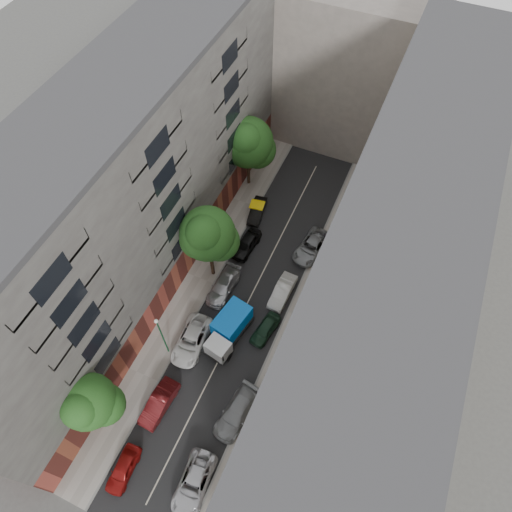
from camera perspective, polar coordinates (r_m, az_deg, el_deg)
The scene contains 24 objects.
ground at distance 45.48m, azimuth -0.76°, elevation -5.27°, with size 120.00×120.00×0.00m, color #4C4C49.
road_surface at distance 45.47m, azimuth -0.76°, elevation -5.26°, with size 8.00×44.00×0.02m, color black.
sidewalk_left at distance 46.85m, azimuth -6.92°, elevation -2.82°, with size 3.00×44.00×0.15m, color gray.
sidewalk_right at distance 44.62m, azimuth 5.77°, elevation -7.68°, with size 3.00×44.00×0.15m, color gray.
building_left at distance 41.16m, azimuth -15.15°, elevation 7.04°, with size 8.00×44.00×20.00m, color #474442.
building_right at distance 35.88m, azimuth 15.36°, elevation -3.63°, with size 8.00×44.00×20.00m, color tan.
building_endcap at distance 57.58m, azimuth 11.52°, elevation 22.63°, with size 18.00×12.00×18.00m, color gray.
tarp_truck at distance 42.50m, azimuth -3.50°, elevation -9.10°, with size 3.19×5.90×2.56m.
car_left_0 at distance 41.13m, azimuth -16.26°, elevation -24.19°, with size 1.55×3.84×1.31m, color maroon.
car_left_1 at distance 41.61m, azimuth -12.03°, elevation -17.55°, with size 1.56×4.48×1.48m, color #4E0F11.
car_left_2 at distance 43.11m, azimuth -8.08°, elevation -10.39°, with size 2.48×5.38×1.49m, color silver.
car_left_3 at distance 45.43m, azimuth -4.10°, elevation -3.78°, with size 2.00×4.91×1.43m, color #B2B2B7.
car_left_4 at distance 48.08m, azimuth -1.19°, elevation 1.52°, with size 1.72×4.28×1.46m, color black.
car_left_5 at distance 50.91m, azimuth 0.14°, elevation 5.67°, with size 1.39×3.97×1.31m, color black.
car_right_0 at distance 39.88m, azimuth -7.78°, elevation -26.30°, with size 2.31×5.01×1.39m, color #B2B1B6.
car_right_1 at distance 40.59m, azimuth -2.42°, elevation -18.95°, with size 2.10×5.17×1.50m, color slate.
car_right_2 at distance 43.28m, azimuth 1.16°, elevation -9.11°, with size 1.50×3.74×1.27m, color black.
car_right_3 at distance 45.10m, azimuth 3.33°, elevation -4.44°, with size 1.50×4.31×1.42m, color silver.
car_right_4 at distance 48.23m, azimuth 6.94°, elevation 1.15°, with size 2.37×5.14×1.43m, color slate.
tree_near at distance 38.13m, azimuth -20.13°, elevation -16.98°, with size 4.71×4.34×7.66m.
tree_mid at distance 41.47m, azimuth -6.01°, elevation 2.48°, with size 5.41×5.15×9.64m.
tree_far at distance 50.11m, azimuth -0.96°, elevation 13.76°, with size 5.74×5.53×9.07m.
lamp_post at distance 40.10m, azimuth -11.78°, elevation -9.41°, with size 0.36×0.36×6.46m.
pedestrian at distance 48.76m, azimuth 8.53°, elevation 2.23°, with size 0.60×0.39×1.64m, color black.
Camera 1 is at (9.24, -19.66, 39.96)m, focal length 32.00 mm.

